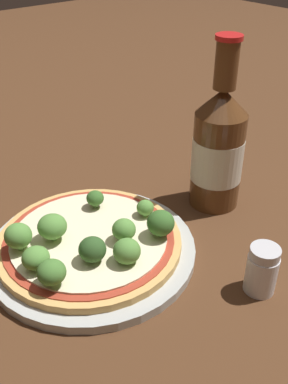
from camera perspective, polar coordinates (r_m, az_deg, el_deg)
ground_plane at (r=0.57m, az=-5.56°, el=-7.82°), size 3.00×3.00×0.00m
plate at (r=0.57m, az=-6.58°, el=-7.24°), size 0.26×0.26×0.01m
pizza at (r=0.57m, az=-6.96°, el=-6.13°), size 0.23×0.23×0.01m
broccoli_floret_0 at (r=0.49m, az=-11.66°, el=-9.97°), size 0.03×0.03×0.03m
broccoli_floret_1 at (r=0.54m, az=-2.57°, el=-4.80°), size 0.03×0.03×0.03m
broccoli_floret_2 at (r=0.52m, az=-6.57°, el=-7.26°), size 0.03×0.03×0.03m
broccoli_floret_3 at (r=0.52m, az=-13.80°, el=-7.92°), size 0.03×0.03×0.03m
broccoli_floret_4 at (r=0.55m, az=2.13°, el=-3.96°), size 0.03×0.03×0.04m
broccoli_floret_5 at (r=0.55m, az=-15.68°, el=-5.40°), size 0.03×0.03×0.04m
broccoli_floret_6 at (r=0.60m, az=-6.23°, el=-0.81°), size 0.02×0.02×0.02m
broccoli_floret_7 at (r=0.51m, az=-2.19°, el=-7.52°), size 0.03×0.03×0.03m
broccoli_floret_8 at (r=0.55m, az=-11.57°, el=-4.32°), size 0.04×0.04×0.03m
broccoli_floret_9 at (r=0.58m, az=0.32°, el=-2.13°), size 0.02×0.02×0.02m
beer_bottle at (r=0.63m, az=9.40°, el=5.57°), size 0.07×0.07×0.24m
pepper_shaker at (r=0.52m, az=14.75°, el=-9.53°), size 0.04×0.04×0.06m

